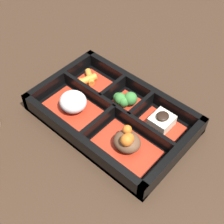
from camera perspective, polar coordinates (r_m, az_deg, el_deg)
ground_plane at (r=0.64m, az=-0.00°, el=-1.48°), size 3.00×3.00×0.00m
bento_base at (r=0.63m, az=-0.00°, el=-1.19°), size 0.32×0.20×0.01m
bento_rim at (r=0.62m, az=0.14°, el=-0.14°), size 0.32×0.20×0.04m
bowl_stew at (r=0.57m, az=2.76°, el=-5.59°), size 0.12×0.07×0.05m
bowl_rice at (r=0.63m, az=-7.08°, el=1.51°), size 0.12×0.07×0.04m
bowl_tofu at (r=0.61m, az=9.04°, el=-1.89°), size 0.09×0.06×0.04m
bowl_greens at (r=0.64m, az=2.33°, el=2.24°), size 0.06×0.06×0.03m
bowl_carrots at (r=0.69m, az=-3.78°, el=5.64°), size 0.08×0.06×0.02m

